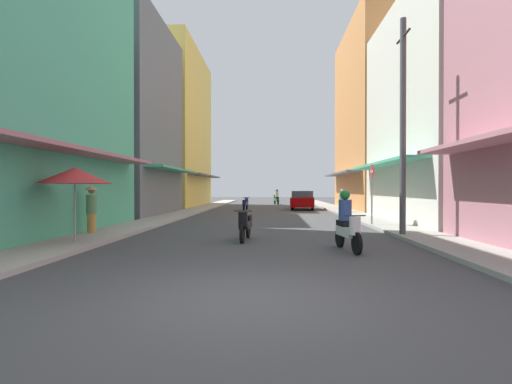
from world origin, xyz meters
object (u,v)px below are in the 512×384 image
Objects in this scene: pedestrian_foreground at (92,208)px; vendor_umbrella at (75,176)px; motorbike_white at (347,224)px; utility_pole at (403,126)px; motorbike_green at (276,198)px; parked_car at (303,200)px; pedestrian_far at (342,201)px; motorbike_black at (245,225)px; motorbike_blue at (246,203)px; street_sign_no_entry at (372,186)px.

vendor_umbrella reaches higher than pedestrian_foreground.
utility_pole is (2.35, 2.82, 2.99)m from motorbike_white.
pedestrian_foreground is (-6.54, -27.03, 0.27)m from motorbike_green.
parked_car is 5.21m from pedestrian_far.
pedestrian_foreground is 0.24× the size of utility_pole.
parked_car reaches higher than motorbike_black.
parked_car is 2.65× the size of pedestrian_far.
utility_pole reaches higher than pedestrian_foreground.
pedestrian_foreground is (-8.46, -17.28, 0.24)m from parked_car.
pedestrian_far is (4.11, -14.47, 0.09)m from motorbike_green.
motorbike_black is 0.82× the size of vendor_umbrella.
motorbike_blue is (-2.46, -10.49, -0.20)m from motorbike_green.
pedestrian_far reaches higher than motorbike_green.
pedestrian_foreground is (-5.29, 0.89, 0.47)m from motorbike_black.
parked_car is at bearing 63.90° from pedestrian_foreground.
motorbike_green is at bearing 76.40° from pedestrian_foreground.
parked_car is at bearing 96.54° from utility_pole.
street_sign_no_entry reaches higher than vendor_umbrella.
motorbike_white is 15.49m from pedestrian_far.
motorbike_green is 27.38m from utility_pole.
motorbike_black is 0.43× the size of parked_car.
vendor_umbrella is (-4.70, -1.34, 1.48)m from motorbike_black.
parked_car is at bearing 88.91° from motorbike_white.
motorbike_green is 0.42× the size of parked_car.
motorbike_black is 0.25× the size of utility_pole.
motorbike_green is at bearing 101.17° from parked_car.
utility_pole reaches higher than vendor_umbrella.
vendor_umbrella is at bearing -100.56° from motorbike_blue.
pedestrian_foreground reaches higher than motorbike_black.
pedestrian_far is at bearing -74.14° from motorbike_green.
motorbike_green is 0.98× the size of motorbike_blue.
pedestrian_far is at bearing 87.96° from street_sign_no_entry.
pedestrian_far is 8.93m from street_sign_no_entry.
pedestrian_far is at bearing 55.74° from vendor_umbrella.
motorbike_green is 0.98× the size of motorbike_black.
utility_pole reaches higher than motorbike_green.
street_sign_no_entry is at bearing 42.15° from motorbike_black.
pedestrian_foreground is 0.65× the size of street_sign_no_entry.
street_sign_no_entry reaches higher than pedestrian_foreground.
pedestrian_far is (6.57, -3.99, 0.29)m from motorbike_blue.
pedestrian_foreground is at bearing -103.60° from motorbike_green.
street_sign_no_entry is at bearing -82.17° from parked_car.
motorbike_white is 1.04× the size of pedestrian_foreground.
pedestrian_foreground is at bearing -103.86° from motorbike_blue.
motorbike_green is at bearing 92.98° from motorbike_white.
street_sign_no_entry reaches higher than motorbike_blue.
pedestrian_foreground reaches higher than motorbike_blue.
motorbike_blue is 17.92m from utility_pole.
vendor_umbrella reaches higher than pedestrian_far.
motorbike_green is 1.11× the size of pedestrian_far.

